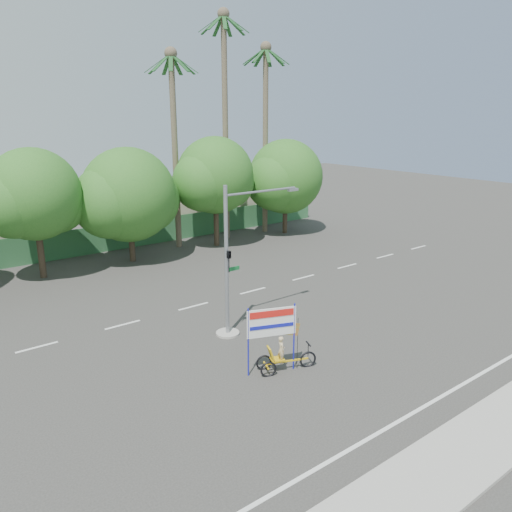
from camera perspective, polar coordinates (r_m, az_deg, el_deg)
ground at (r=22.41m, az=8.05°, el=-10.62°), size 120.00×120.00×0.00m
sidewalk_near at (r=18.69m, az=25.43°, el=-17.84°), size 50.00×2.40×0.12m
fence at (r=39.26m, az=-14.72°, el=2.28°), size 38.00×0.08×2.00m
building_right at (r=46.50m, az=-7.88°, el=5.77°), size 14.00×8.00×3.60m
tree_left at (r=33.10m, az=-24.11°, el=6.09°), size 6.66×5.60×8.07m
tree_center at (r=35.02m, az=-14.44°, el=6.47°), size 7.62×6.40×7.85m
tree_right at (r=38.16m, az=-4.74°, el=8.85°), size 6.90×5.80×8.36m
tree_far_right at (r=42.39m, az=3.35°, el=8.79°), size 7.38×6.20×7.94m
palm_tall at (r=40.23m, az=-3.56°, el=16.70°), size 3.73×3.79×17.45m
palm_mid at (r=42.60m, az=1.09°, el=15.26°), size 3.73×3.79×15.45m
palm_short at (r=37.92m, az=-9.35°, el=14.15°), size 3.73×3.79×14.45m
traffic_signal at (r=22.80m, az=-2.71°, el=-2.06°), size 4.72×1.10×7.00m
trike_billboard at (r=20.07m, az=2.54°, el=-10.10°), size 2.76×1.30×2.88m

